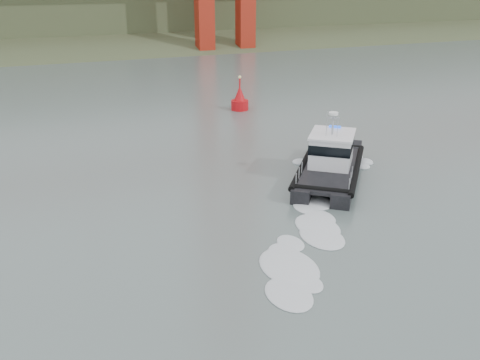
# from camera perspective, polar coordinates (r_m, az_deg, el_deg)

# --- Properties ---
(ground) EXTENTS (400.00, 400.00, 0.00)m
(ground) POSITION_cam_1_polar(r_m,az_deg,el_deg) (29.23, 5.98, -9.14)
(ground) COLOR #485652
(ground) RESTS_ON ground
(patrol_boat) EXTENTS (9.65, 11.16, 5.30)m
(patrol_boat) POSITION_cam_1_polar(r_m,az_deg,el_deg) (40.72, 9.61, 1.95)
(patrol_boat) COLOR black
(patrol_boat) RESTS_ON ground
(nav_buoy) EXTENTS (1.94, 1.94, 4.04)m
(nav_buoy) POSITION_cam_1_polar(r_m,az_deg,el_deg) (60.12, -0.03, 8.49)
(nav_buoy) COLOR #B80C12
(nav_buoy) RESTS_ON ground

